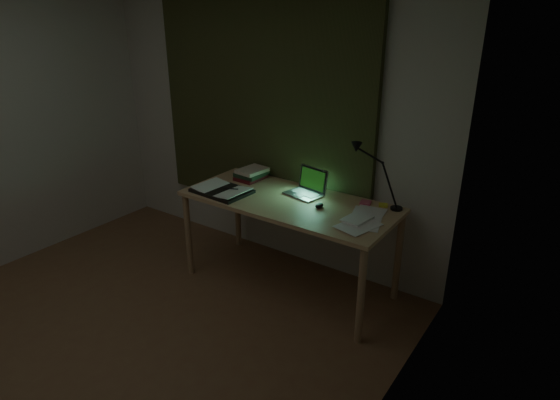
# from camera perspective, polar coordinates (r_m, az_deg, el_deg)

# --- Properties ---
(floor) EXTENTS (3.50, 4.00, 0.00)m
(floor) POSITION_cam_1_polar(r_m,az_deg,el_deg) (3.54, -22.49, -17.72)
(floor) COLOR brown
(floor) RESTS_ON ground
(wall_back) EXTENTS (3.50, 0.00, 2.50)m
(wall_back) POSITION_cam_1_polar(r_m,az_deg,el_deg) (4.22, -2.02, 9.58)
(wall_back) COLOR beige
(wall_back) RESTS_ON ground
(wall_right) EXTENTS (0.00, 4.00, 2.50)m
(wall_right) POSITION_cam_1_polar(r_m,az_deg,el_deg) (1.75, 4.90, -9.85)
(wall_right) COLOR beige
(wall_right) RESTS_ON ground
(curtain) EXTENTS (2.20, 0.06, 2.00)m
(curtain) POSITION_cam_1_polar(r_m,az_deg,el_deg) (4.15, -2.39, 12.17)
(curtain) COLOR #34391C
(curtain) RESTS_ON wall_back
(desk) EXTENTS (1.71, 0.75, 0.78)m
(desk) POSITION_cam_1_polar(r_m,az_deg,el_deg) (3.85, 1.02, -5.36)
(desk) COLOR tan
(desk) RESTS_ON floor
(laptop) EXTENTS (0.34, 0.37, 0.21)m
(laptop) POSITION_cam_1_polar(r_m,az_deg,el_deg) (3.74, 2.89, 2.06)
(laptop) COLOR #A5A5A9
(laptop) RESTS_ON desk
(open_textbook) EXTENTS (0.47, 0.35, 0.04)m
(open_textbook) POSITION_cam_1_polar(r_m,az_deg,el_deg) (3.86, -7.10, 1.21)
(open_textbook) COLOR white
(open_textbook) RESTS_ON desk
(book_stack) EXTENTS (0.23, 0.27, 0.10)m
(book_stack) POSITION_cam_1_polar(r_m,az_deg,el_deg) (4.13, -3.48, 3.26)
(book_stack) COLOR white
(book_stack) RESTS_ON desk
(loose_papers) EXTENTS (0.44, 0.45, 0.02)m
(loose_papers) POSITION_cam_1_polar(r_m,az_deg,el_deg) (3.40, 8.74, -2.00)
(loose_papers) COLOR white
(loose_papers) RESTS_ON desk
(mouse) EXTENTS (0.06, 0.09, 0.03)m
(mouse) POSITION_cam_1_polar(r_m,az_deg,el_deg) (3.55, 4.82, -0.68)
(mouse) COLOR black
(mouse) RESTS_ON desk
(sticky_yellow) EXTENTS (0.09, 0.09, 0.01)m
(sticky_yellow) POSITION_cam_1_polar(r_m,az_deg,el_deg) (3.65, 12.47, -0.62)
(sticky_yellow) COLOR yellow
(sticky_yellow) RESTS_ON desk
(sticky_pink) EXTENTS (0.10, 0.10, 0.02)m
(sticky_pink) POSITION_cam_1_polar(r_m,az_deg,el_deg) (3.67, 10.39, -0.31)
(sticky_pink) COLOR #E65978
(sticky_pink) RESTS_ON desk
(desk_lamp) EXTENTS (0.36, 0.29, 0.49)m
(desk_lamp) POSITION_cam_1_polar(r_m,az_deg,el_deg) (3.53, 14.35, 2.50)
(desk_lamp) COLOR black
(desk_lamp) RESTS_ON desk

